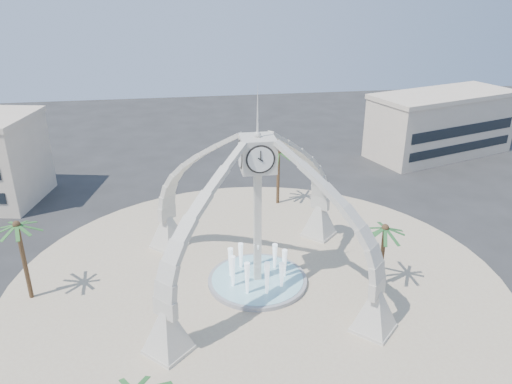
{
  "coord_description": "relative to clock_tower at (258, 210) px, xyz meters",
  "views": [
    {
      "loc": [
        -5.45,
        -33.79,
        22.76
      ],
      "look_at": [
        0.2,
        2.0,
        7.15
      ],
      "focal_mm": 35.0,
      "sensor_mm": 36.0,
      "label": 1
    }
  ],
  "objects": [
    {
      "name": "fountain",
      "position": [
        0.0,
        0.0,
        -6.2
      ],
      "size": [
        8.0,
        8.0,
        3.62
      ],
      "color": "#9C9C9F",
      "rests_on": "ground"
    },
    {
      "name": "plaza",
      "position": [
        0.0,
        0.0,
        -6.46
      ],
      "size": [
        40.0,
        40.0,
        0.06
      ],
      "primitive_type": "cylinder",
      "color": "#C2B390",
      "rests_on": "ground"
    },
    {
      "name": "palm_west",
      "position": [
        -17.57,
        0.7,
        -0.28
      ],
      "size": [
        3.75,
        3.75,
        7.0
      ],
      "rotation": [
        0.0,
        0.0,
        0.04
      ],
      "color": "brown",
      "rests_on": "ground"
    },
    {
      "name": "palm_east",
      "position": [
        9.6,
        -1.86,
        -1.38
      ],
      "size": [
        4.18,
        4.18,
        5.87
      ],
      "rotation": [
        0.0,
        0.0,
        0.16
      ],
      "color": "brown",
      "rests_on": "ground"
    },
    {
      "name": "clock_tower",
      "position": [
        0.0,
        0.0,
        0.0
      ],
      "size": [
        17.94,
        17.94,
        16.3
      ],
      "color": "beige",
      "rests_on": "ground"
    },
    {
      "name": "building_ne",
      "position": [
        30.0,
        28.0,
        -2.18
      ],
      "size": [
        21.87,
        14.17,
        8.6
      ],
      "rotation": [
        0.0,
        0.0,
        0.31
      ],
      "color": "beige",
      "rests_on": "ground"
    },
    {
      "name": "palm_north",
      "position": [
        4.65,
        14.98,
        -0.69
      ],
      "size": [
        4.79,
        4.79,
        6.59
      ],
      "rotation": [
        0.0,
        0.0,
        -0.38
      ],
      "color": "brown",
      "rests_on": "ground"
    },
    {
      "name": "ground",
      "position": [
        0.0,
        0.0,
        -6.49
      ],
      "size": [
        140.0,
        140.0,
        0.0
      ],
      "primitive_type": "plane",
      "color": "#282828",
      "rests_on": "ground"
    }
  ]
}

